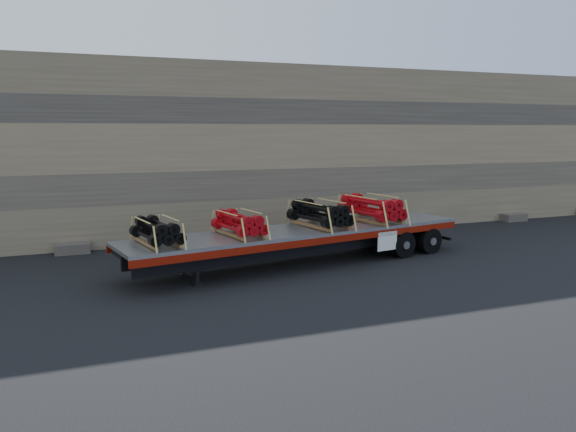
% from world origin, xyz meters
% --- Properties ---
extents(ground, '(120.00, 120.00, 0.00)m').
position_xyz_m(ground, '(0.00, 0.00, 0.00)').
color(ground, black).
rests_on(ground, ground).
extents(rock_wall, '(44.00, 3.00, 7.00)m').
position_xyz_m(rock_wall, '(0.00, 6.50, 3.50)').
color(rock_wall, '#7A6B54').
rests_on(rock_wall, ground).
extents(trailer, '(12.09, 4.39, 1.19)m').
position_xyz_m(trailer, '(-1.04, 0.20, 0.59)').
color(trailer, '#9A9DA1').
rests_on(trailer, ground).
extents(bundle_front, '(1.32, 2.11, 0.70)m').
position_xyz_m(bundle_front, '(-5.76, -0.67, 1.54)').
color(bundle_front, black).
rests_on(bundle_front, trailer).
extents(bundle_midfront, '(1.33, 2.12, 0.70)m').
position_xyz_m(bundle_midfront, '(-3.23, -0.20, 1.54)').
color(bundle_midfront, '#AB0910').
rests_on(bundle_midfront, trailer).
extents(bundle_midrear, '(1.54, 2.46, 0.81)m').
position_xyz_m(bundle_midrear, '(-0.31, 0.33, 1.59)').
color(bundle_midrear, black).
rests_on(bundle_midrear, trailer).
extents(bundle_rear, '(1.62, 2.59, 0.86)m').
position_xyz_m(bundle_rear, '(1.85, 0.73, 1.62)').
color(bundle_rear, '#AB0910').
rests_on(bundle_rear, trailer).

